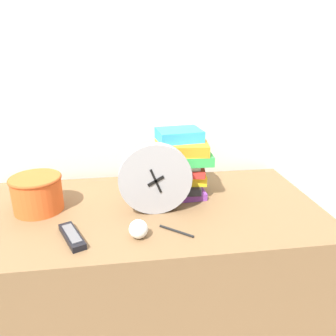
% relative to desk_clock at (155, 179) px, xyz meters
% --- Properties ---
extents(wall_back, '(6.00, 0.04, 2.40)m').
position_rel_desk_clock_xyz_m(wall_back, '(-0.03, 0.44, 0.32)').
color(wall_back, silver).
rests_on(wall_back, ground_plane).
extents(desk, '(1.32, 0.66, 0.75)m').
position_rel_desk_clock_xyz_m(desk, '(-0.03, 0.04, -0.51)').
color(desk, brown).
rests_on(desk, ground_plane).
extents(desk_clock, '(0.26, 0.04, 0.26)m').
position_rel_desk_clock_xyz_m(desk_clock, '(0.00, 0.00, 0.00)').
color(desk_clock, '#99999E').
rests_on(desk_clock, desk).
extents(book_stack, '(0.26, 0.19, 0.27)m').
position_rel_desk_clock_xyz_m(book_stack, '(0.11, 0.14, -0.00)').
color(book_stack, '#7A3899').
rests_on(book_stack, desk).
extents(basket, '(0.19, 0.19, 0.13)m').
position_rel_desk_clock_xyz_m(basket, '(-0.43, 0.08, -0.06)').
color(basket, '#E05623').
rests_on(basket, desk).
extents(tv_remote, '(0.11, 0.17, 0.02)m').
position_rel_desk_clock_xyz_m(tv_remote, '(-0.28, -0.14, -0.12)').
color(tv_remote, black).
rests_on(tv_remote, desk).
extents(crumpled_paper_ball, '(0.06, 0.06, 0.06)m').
position_rel_desk_clock_xyz_m(crumpled_paper_ball, '(-0.07, -0.16, -0.10)').
color(crumpled_paper_ball, white).
rests_on(crumpled_paper_ball, desk).
extents(pen, '(0.10, 0.09, 0.01)m').
position_rel_desk_clock_xyz_m(pen, '(0.05, -0.15, -0.13)').
color(pen, black).
rests_on(pen, desk).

